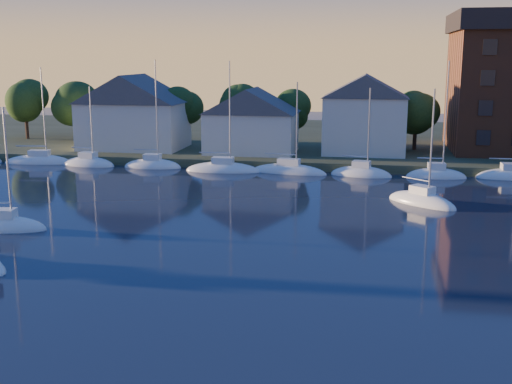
% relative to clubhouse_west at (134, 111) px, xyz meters
% --- Properties ---
extents(shoreline_land, '(160.00, 50.00, 2.00)m').
position_rel_clubhouse_west_xyz_m(shoreline_land, '(22.00, 17.00, -5.93)').
color(shoreline_land, '#313821').
rests_on(shoreline_land, ground).
extents(wooden_dock, '(120.00, 3.00, 1.00)m').
position_rel_clubhouse_west_xyz_m(wooden_dock, '(22.00, -6.00, -5.93)').
color(wooden_dock, brown).
rests_on(wooden_dock, ground).
extents(clubhouse_west, '(13.65, 9.45, 9.64)m').
position_rel_clubhouse_west_xyz_m(clubhouse_west, '(0.00, 0.00, 0.00)').
color(clubhouse_west, beige).
rests_on(clubhouse_west, shoreline_land).
extents(clubhouse_centre, '(11.55, 8.40, 8.08)m').
position_rel_clubhouse_west_xyz_m(clubhouse_centre, '(16.00, -1.00, -0.80)').
color(clubhouse_centre, beige).
rests_on(clubhouse_centre, shoreline_land).
extents(clubhouse_east, '(10.50, 8.40, 9.80)m').
position_rel_clubhouse_west_xyz_m(clubhouse_east, '(30.00, 1.00, 0.07)').
color(clubhouse_east, beige).
rests_on(clubhouse_east, shoreline_land).
extents(tree_line, '(93.40, 5.40, 8.90)m').
position_rel_clubhouse_west_xyz_m(tree_line, '(24.00, 5.00, 1.24)').
color(tree_line, '#382619').
rests_on(tree_line, shoreline_land).
extents(moored_fleet, '(71.50, 2.40, 12.05)m').
position_rel_clubhouse_west_xyz_m(moored_fleet, '(14.00, -9.00, -5.83)').
color(moored_fleet, white).
rests_on(moored_fleet, ground).
extents(drifting_sailboat_left, '(6.80, 3.19, 10.45)m').
position_rel_clubhouse_west_xyz_m(drifting_sailboat_left, '(3.66, -37.29, -5.83)').
color(drifting_sailboat_left, white).
rests_on(drifting_sailboat_left, ground).
extents(drifting_sailboat_right, '(6.99, 6.47, 11.38)m').
position_rel_clubhouse_west_xyz_m(drifting_sailboat_right, '(35.65, -22.47, -5.84)').
color(drifting_sailboat_right, white).
rests_on(drifting_sailboat_right, ground).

